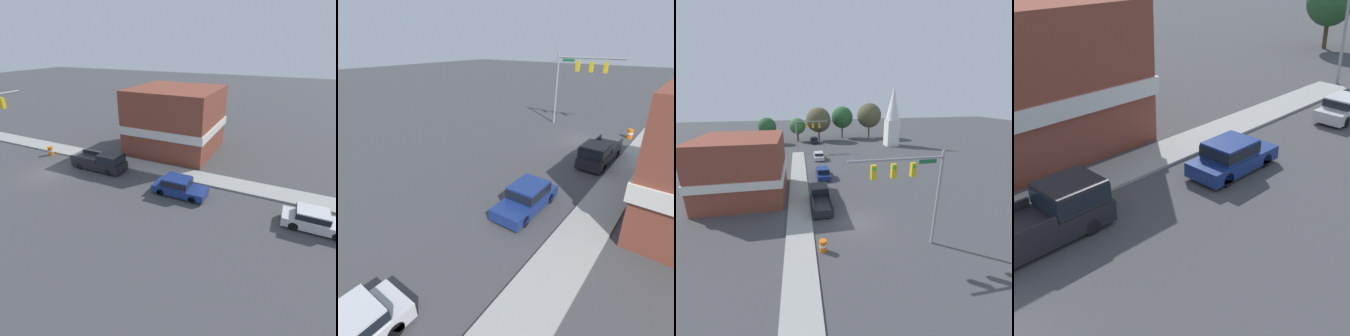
{
  "view_description": "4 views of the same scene",
  "coord_description": "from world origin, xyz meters",
  "views": [
    {
      "loc": [
        15.95,
        20.98,
        11.8
      ],
      "look_at": [
        -0.54,
        13.25,
        3.12
      ],
      "focal_mm": 28.0,
      "sensor_mm": 36.0,
      "label": 1
    },
    {
      "loc": [
        -8.86,
        24.85,
        9.0
      ],
      "look_at": [
        -0.1,
        12.92,
        1.86
      ],
      "focal_mm": 28.0,
      "sensor_mm": 36.0,
      "label": 2
    },
    {
      "loc": [
        -5.2,
        -18.44,
        11.79
      ],
      "look_at": [
        0.22,
        8.8,
        2.83
      ],
      "focal_mm": 24.0,
      "sensor_mm": 36.0,
      "label": 3
    },
    {
      "loc": [
        10.08,
        -2.1,
        9.73
      ],
      "look_at": [
        -1.08,
        9.22,
        1.99
      ],
      "focal_mm": 50.0,
      "sensor_mm": 36.0,
      "label": 4
    }
  ],
  "objects": [
    {
      "name": "sidewalk_curb",
      "position": [
        -5.7,
        0.0,
        0.07
      ],
      "size": [
        2.4,
        60.0,
        0.14
      ],
      "color": "#9E9E99",
      "rests_on": "ground"
    },
    {
      "name": "ground_plane",
      "position": [
        0.0,
        0.0,
        0.0
      ],
      "size": [
        200.0,
        200.0,
        0.0
      ],
      "primitive_type": "plane",
      "color": "#424244"
    },
    {
      "name": "construction_barrel",
      "position": [
        -3.9,
        -3.44,
        0.5
      ],
      "size": [
        0.58,
        0.58,
        0.99
      ],
      "color": "orange",
      "rests_on": "ground"
    },
    {
      "name": "car_lead",
      "position": [
        -2.09,
        13.53,
        0.81
      ],
      "size": [
        1.89,
        4.61,
        1.56
      ],
      "color": "black",
      "rests_on": "ground"
    },
    {
      "name": "pickup_truck_parked",
      "position": [
        -3.3,
        4.67,
        0.94
      ],
      "size": [
        2.0,
        5.72,
        1.92
      ],
      "color": "black",
      "rests_on": "ground"
    },
    {
      "name": "near_signal_assembly",
      "position": [
        2.74,
        -4.17,
        5.89
      ],
      "size": [
        7.38,
        0.49,
        8.0
      ],
      "color": "gray",
      "rests_on": "ground"
    }
  ]
}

